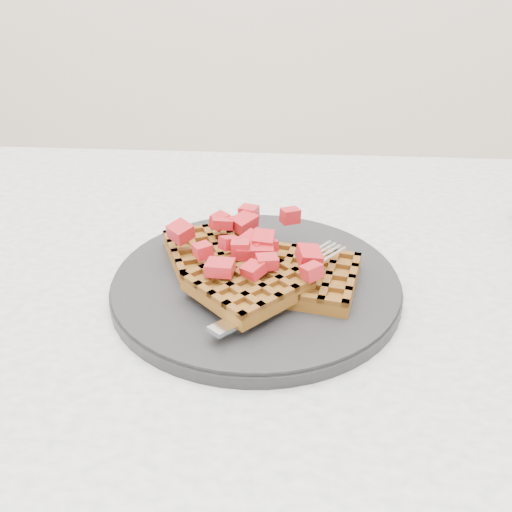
% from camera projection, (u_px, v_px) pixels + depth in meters
% --- Properties ---
extents(table, '(1.20, 0.80, 0.75)m').
position_uv_depth(table, '(348.00, 377.00, 0.63)').
color(table, silver).
rests_on(table, ground).
extents(plate, '(0.29, 0.29, 0.02)m').
position_uv_depth(plate, '(256.00, 284.00, 0.57)').
color(plate, black).
rests_on(plate, table).
extents(waffles, '(0.21, 0.20, 0.03)m').
position_uv_depth(waffles, '(256.00, 269.00, 0.56)').
color(waffles, brown).
rests_on(waffles, plate).
extents(strawberry_pile, '(0.15, 0.15, 0.02)m').
position_uv_depth(strawberry_pile, '(256.00, 243.00, 0.55)').
color(strawberry_pile, '#96000A').
rests_on(strawberry_pile, waffles).
extents(fork, '(0.13, 0.15, 0.02)m').
position_uv_depth(fork, '(290.00, 291.00, 0.53)').
color(fork, silver).
rests_on(fork, plate).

